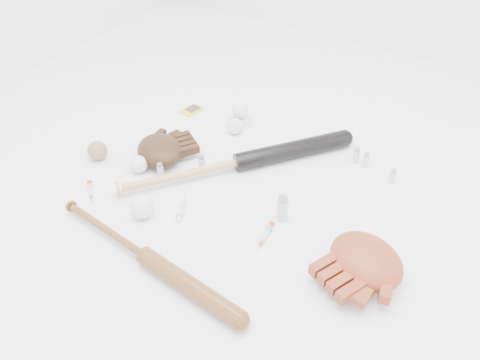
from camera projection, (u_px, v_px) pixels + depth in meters
The scene contains 21 objects.
bat_dark at pixel (238, 162), 1.85m from camera, with size 1.01×0.07×0.07m, color black, non-canonical shape.
bat_wood at pixel (145, 256), 1.49m from camera, with size 0.81×0.06×0.06m, color brown, non-canonical shape.
glove_dark at pixel (160, 150), 1.89m from camera, with size 0.26×0.26×0.09m, color black, non-canonical shape.
glove_tan at pixel (366, 260), 1.45m from camera, with size 0.29×0.29×0.11m, color maroon, non-canonical shape.
trading_card at pixel (191, 110), 2.20m from camera, with size 0.07×0.10×0.01m, color gold.
pedestal at pixel (240, 121), 2.10m from camera, with size 0.07×0.07×0.04m, color white.
baseball_on_pedestal at pixel (240, 110), 2.06m from camera, with size 0.08×0.08×0.08m, color white.
baseball_left at pixel (139, 164), 1.84m from camera, with size 0.07×0.07×0.07m, color white.
baseball_upper at pixel (235, 126), 2.04m from camera, with size 0.07×0.07×0.07m, color white.
baseball_mid at pixel (142, 207), 1.64m from camera, with size 0.08×0.08×0.08m, color white.
baseball_aged at pixel (97, 150), 1.90m from camera, with size 0.08×0.08×0.08m, color #936C46.
syringe_0 at pixel (91, 191), 1.76m from camera, with size 0.13×0.02×0.02m, color #ADBCC6, non-canonical shape.
syringe_1 at pixel (182, 209), 1.68m from camera, with size 0.15×0.03×0.02m, color #ADBCC6, non-canonical shape.
syringe_2 at pixel (320, 148), 1.97m from camera, with size 0.15×0.03×0.02m, color #ADBCC6, non-canonical shape.
syringe_3 at pixel (265, 235), 1.58m from camera, with size 0.15×0.03×0.02m, color #ADBCC6, non-canonical shape.
vial_0 at pixel (356, 155), 1.88m from camera, with size 0.03×0.03×0.07m, color silver.
vial_1 at pixel (392, 176), 1.79m from camera, with size 0.03×0.03×0.06m, color silver.
vial_2 at pixel (202, 163), 1.84m from camera, with size 0.03×0.03×0.08m, color silver.
vial_3 at pixel (282, 208), 1.63m from camera, with size 0.04×0.04×0.10m, color silver.
vial_4 at pixel (160, 170), 1.82m from camera, with size 0.03×0.03×0.06m, color silver.
vial_5 at pixel (366, 160), 1.87m from camera, with size 0.02×0.02×0.06m, color silver.
Camera 1 is at (0.72, -1.11, 1.18)m, focal length 35.00 mm.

